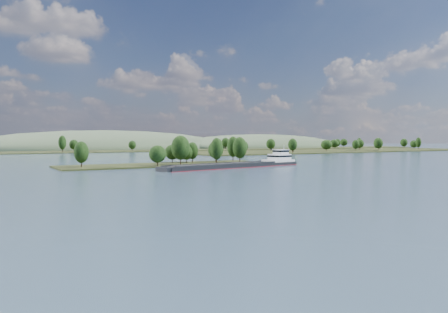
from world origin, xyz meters
TOP-DOWN VIEW (x-y plane):
  - ground at (0.00, 120.00)m, footprint 1800.00×1800.00m
  - tree_island at (7.90, 179.02)m, footprint 100.00×30.24m
  - right_bank at (231.53, 299.50)m, footprint 320.00×90.00m
  - back_shoreline at (9.09, 399.76)m, footprint 900.00×60.00m
  - hill_east at (260.00, 470.00)m, footprint 260.00×140.00m
  - hill_west at (60.00, 500.00)m, footprint 320.00×160.00m
  - cargo_barge at (25.24, 151.33)m, footprint 75.90×22.79m

SIDE VIEW (x-z plane):
  - ground at x=0.00m, z-range 0.00..0.00m
  - hill_east at x=260.00m, z-range -18.00..18.00m
  - hill_west at x=60.00m, z-range -22.00..22.00m
  - back_shoreline at x=9.09m, z-range -7.23..8.58m
  - right_bank at x=231.53m, z-range -6.19..8.24m
  - cargo_barge at x=25.24m, z-range -3.82..6.40m
  - tree_island at x=7.90m, z-range -3.26..11.62m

